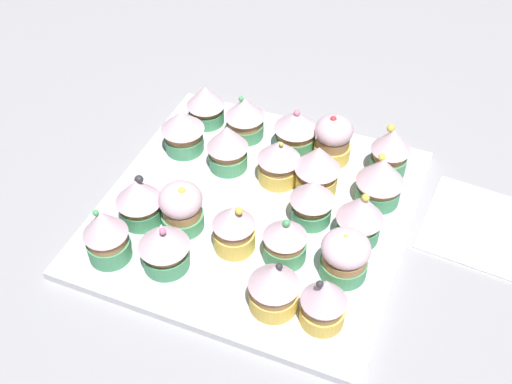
% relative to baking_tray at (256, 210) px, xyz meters
% --- Properties ---
extents(ground_plane, '(1.80, 1.80, 0.03)m').
position_rel_baking_tray_xyz_m(ground_plane, '(0.00, 0.00, -0.02)').
color(ground_plane, '#9E9EA3').
extents(baking_tray, '(0.41, 0.41, 0.01)m').
position_rel_baking_tray_xyz_m(baking_tray, '(0.00, 0.00, 0.00)').
color(baking_tray, silver).
rests_on(baking_tray, ground_plane).
extents(cupcake_0, '(0.06, 0.06, 0.08)m').
position_rel_baking_tray_xyz_m(cupcake_0, '(-0.15, -0.14, 0.05)').
color(cupcake_0, '#4C9E6B').
rests_on(cupcake_0, baking_tray).
extents(cupcake_1, '(0.05, 0.05, 0.08)m').
position_rel_baking_tray_xyz_m(cupcake_1, '(-0.07, -0.14, 0.04)').
color(cupcake_1, '#EFC651').
rests_on(cupcake_1, baking_tray).
extents(cupcake_2, '(0.06, 0.06, 0.07)m').
position_rel_baking_tray_xyz_m(cupcake_2, '(-0.01, -0.14, 0.04)').
color(cupcake_2, '#4C9E6B').
rests_on(cupcake_2, baking_tray).
extents(cupcake_3, '(0.06, 0.06, 0.07)m').
position_rel_baking_tray_xyz_m(cupcake_3, '(0.07, -0.14, 0.04)').
color(cupcake_3, '#4C9E6B').
rests_on(cupcake_3, baking_tray).
extents(cupcake_4, '(0.06, 0.06, 0.07)m').
position_rel_baking_tray_xyz_m(cupcake_4, '(0.14, -0.15, 0.04)').
color(cupcake_4, '#4C9E6B').
rests_on(cupcake_4, baking_tray).
extents(cupcake_5, '(0.07, 0.07, 0.08)m').
position_rel_baking_tray_xyz_m(cupcake_5, '(-0.15, -0.08, 0.04)').
color(cupcake_5, '#4C9E6B').
rests_on(cupcake_5, baking_tray).
extents(cupcake_6, '(0.06, 0.06, 0.08)m').
position_rel_baking_tray_xyz_m(cupcake_6, '(-0.06, -0.06, 0.05)').
color(cupcake_6, '#EFC651').
rests_on(cupcake_6, baking_tray).
extents(cupcake_7, '(0.06, 0.06, 0.07)m').
position_rel_baking_tray_xyz_m(cupcake_7, '(-0.01, -0.06, 0.04)').
color(cupcake_7, '#EFC651').
rests_on(cupcake_7, baking_tray).
extents(cupcake_8, '(0.06, 0.06, 0.07)m').
position_rel_baking_tray_xyz_m(cupcake_8, '(0.07, -0.06, 0.04)').
color(cupcake_8, '#4C9E6B').
rests_on(cupcake_8, baking_tray).
extents(cupcake_9, '(0.06, 0.06, 0.07)m').
position_rel_baking_tray_xyz_m(cupcake_9, '(0.15, -0.07, 0.04)').
color(cupcake_9, '#4C9E6B').
rests_on(cupcake_9, baking_tray).
extents(cupcake_10, '(0.06, 0.06, 0.08)m').
position_rel_baking_tray_xyz_m(cupcake_10, '(-0.14, 0.00, 0.05)').
color(cupcake_10, '#4C9E6B').
rests_on(cupcake_10, baking_tray).
extents(cupcake_11, '(0.06, 0.06, 0.07)m').
position_rel_baking_tray_xyz_m(cupcake_11, '(-0.08, -0.01, 0.04)').
color(cupcake_11, '#4C9E6B').
rests_on(cupcake_11, baking_tray).
extents(cupcake_12, '(0.06, 0.06, 0.07)m').
position_rel_baking_tray_xyz_m(cupcake_12, '(-0.14, 0.06, 0.04)').
color(cupcake_12, '#4C9E6B').
rests_on(cupcake_12, baking_tray).
extents(cupcake_13, '(0.06, 0.06, 0.07)m').
position_rel_baking_tray_xyz_m(cupcake_13, '(-0.07, 0.07, 0.04)').
color(cupcake_13, '#4C9E6B').
rests_on(cupcake_13, baking_tray).
extents(cupcake_14, '(0.05, 0.05, 0.08)m').
position_rel_baking_tray_xyz_m(cupcake_14, '(-0.00, 0.07, 0.04)').
color(cupcake_14, '#EFC651').
rests_on(cupcake_14, baking_tray).
extents(cupcake_15, '(0.06, 0.06, 0.07)m').
position_rel_baking_tray_xyz_m(cupcake_15, '(0.08, 0.07, 0.04)').
color(cupcake_15, '#4C9E6B').
rests_on(cupcake_15, baking_tray).
extents(cupcake_16, '(0.06, 0.06, 0.08)m').
position_rel_baking_tray_xyz_m(cupcake_16, '(0.13, 0.08, 0.04)').
color(cupcake_16, '#4C9E6B').
rests_on(cupcake_16, baking_tray).
extents(cupcake_17, '(0.05, 0.05, 0.08)m').
position_rel_baking_tray_xyz_m(cupcake_17, '(-0.14, 0.14, 0.04)').
color(cupcake_17, '#EFC651').
rests_on(cupcake_17, baking_tray).
extents(cupcake_18, '(0.06, 0.06, 0.07)m').
position_rel_baking_tray_xyz_m(cupcake_18, '(-0.08, 0.14, 0.04)').
color(cupcake_18, '#EFC651').
rests_on(cupcake_18, baking_tray).
extents(cupcake_19, '(0.06, 0.06, 0.08)m').
position_rel_baking_tray_xyz_m(cupcake_19, '(0.07, 0.13, 0.04)').
color(cupcake_19, '#4C9E6B').
rests_on(cupcake_19, baking_tray).
extents(cupcake_20, '(0.06, 0.06, 0.08)m').
position_rel_baking_tray_xyz_m(cupcake_20, '(0.14, 0.15, 0.05)').
color(cupcake_20, '#4C9E6B').
rests_on(cupcake_20, baking_tray).
extents(napkin, '(0.16, 0.16, 0.01)m').
position_rel_baking_tray_xyz_m(napkin, '(-0.29, -0.09, -0.00)').
color(napkin, white).
rests_on(napkin, ground_plane).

